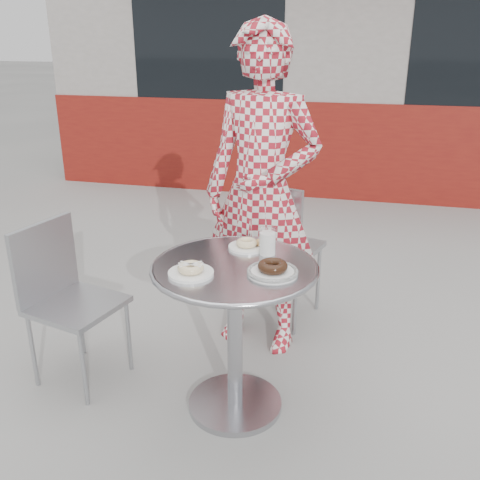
% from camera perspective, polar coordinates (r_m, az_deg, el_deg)
% --- Properties ---
extents(ground, '(60.00, 60.00, 0.00)m').
position_cam_1_polar(ground, '(2.62, -0.98, -17.77)').
color(ground, '#989590').
rests_on(ground, ground).
extents(storefront, '(6.02, 4.55, 3.00)m').
position_cam_1_polar(storefront, '(7.54, 10.53, 19.61)').
color(storefront, gray).
rests_on(storefront, ground).
extents(bistro_table, '(0.72, 0.72, 0.73)m').
position_cam_1_polar(bistro_table, '(2.34, -0.56, -6.68)').
color(bistro_table, '#B7B6BB').
rests_on(bistro_table, ground).
extents(chair_far, '(0.52, 0.52, 0.88)m').
position_cam_1_polar(chair_far, '(3.26, 4.21, -3.82)').
color(chair_far, '#9B9EA2').
rests_on(chair_far, ground).
extents(chair_left, '(0.47, 0.46, 0.81)m').
position_cam_1_polar(chair_left, '(2.82, -16.80, -9.57)').
color(chair_left, '#9B9EA2').
rests_on(chair_left, ground).
extents(seated_person, '(0.70, 0.53, 1.73)m').
position_cam_1_polar(seated_person, '(2.79, 2.33, 4.89)').
color(seated_person, maroon).
rests_on(seated_person, ground).
extents(plate_far, '(0.17, 0.17, 0.04)m').
position_cam_1_polar(plate_far, '(2.44, 0.80, -0.51)').
color(plate_far, white).
rests_on(plate_far, bistro_table).
extents(plate_near, '(0.19, 0.19, 0.05)m').
position_cam_1_polar(plate_near, '(2.18, -5.27, -3.22)').
color(plate_near, white).
rests_on(plate_near, bistro_table).
extents(plate_checker, '(0.21, 0.21, 0.06)m').
position_cam_1_polar(plate_checker, '(2.18, 3.49, -3.21)').
color(plate_checker, white).
rests_on(plate_checker, bistro_table).
extents(milk_cup, '(0.08, 0.08, 0.12)m').
position_cam_1_polar(milk_cup, '(2.36, 2.95, -0.24)').
color(milk_cup, white).
rests_on(milk_cup, bistro_table).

